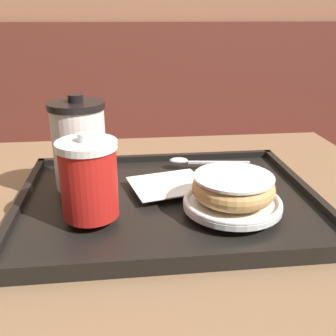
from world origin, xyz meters
TOP-DOWN VIEW (x-y plane):
  - booth_bench at (0.18, 0.87)m, footprint 1.62×0.44m
  - cafe_table at (0.00, 0.00)m, footprint 0.88×0.72m
  - serving_tray at (0.02, -0.01)m, footprint 0.47×0.36m
  - napkin_paper at (0.02, 0.01)m, footprint 0.14×0.13m
  - coffee_cup_front at (-0.10, -0.08)m, footprint 0.08×0.08m
  - coffee_cup_rear at (-0.12, 0.03)m, footprint 0.09×0.09m
  - plate_with_chocolate_donut at (0.10, -0.08)m, footprint 0.14×0.14m
  - donut_chocolate_glazed at (0.10, -0.08)m, footprint 0.12×0.12m
  - spoon at (0.07, 0.11)m, footprint 0.15×0.03m

SIDE VIEW (x-z plane):
  - booth_bench at x=0.18m, z-range -0.18..0.82m
  - cafe_table at x=0.00m, z-range 0.20..0.94m
  - serving_tray at x=0.02m, z-range 0.74..0.76m
  - napkin_paper at x=0.02m, z-range 0.76..0.77m
  - spoon at x=0.07m, z-range 0.76..0.77m
  - plate_with_chocolate_donut at x=0.10m, z-range 0.76..0.78m
  - donut_chocolate_glazed at x=0.10m, z-range 0.78..0.81m
  - coffee_cup_front at x=-0.10m, z-range 0.76..0.88m
  - coffee_cup_rear at x=-0.12m, z-range 0.76..0.91m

